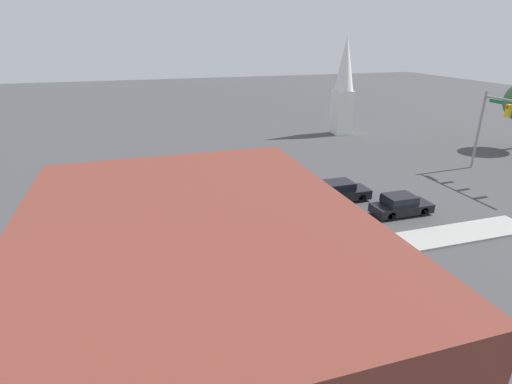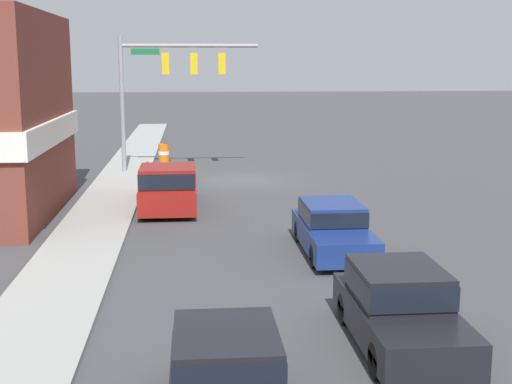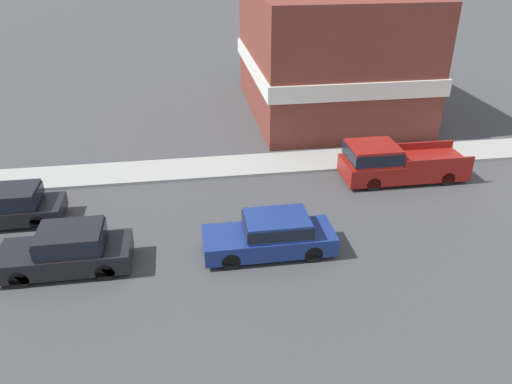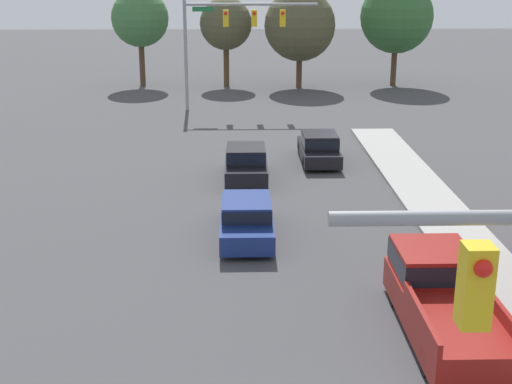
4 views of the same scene
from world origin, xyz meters
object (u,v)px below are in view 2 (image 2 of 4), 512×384
at_px(car_lead, 333,227).
at_px(pickup_truck_parked, 169,186).
at_px(car_second_ahead, 400,306).
at_px(car_oncoming, 227,378).
at_px(construction_barrel, 164,154).

xyz_separation_m(car_lead, pickup_truck_parked, (5.01, -6.61, 0.13)).
xyz_separation_m(car_second_ahead, car_oncoming, (3.58, 2.88, -0.04)).
relative_size(car_second_ahead, pickup_truck_parked, 0.77).
xyz_separation_m(car_oncoming, pickup_truck_parked, (1.38, -16.55, 0.13)).
distance_m(pickup_truck_parked, construction_barrel, 12.49).
xyz_separation_m(car_lead, car_oncoming, (3.64, 9.94, 0.00)).
xyz_separation_m(pickup_truck_parked, construction_barrel, (0.64, -12.47, -0.34)).
relative_size(car_oncoming, pickup_truck_parked, 0.75).
height_order(car_lead, pickup_truck_parked, pickup_truck_parked).
bearing_deg(car_oncoming, pickup_truck_parked, 94.75).
bearing_deg(pickup_truck_parked, construction_barrel, -87.06).
bearing_deg(car_lead, pickup_truck_parked, -52.84).
relative_size(car_second_ahead, car_oncoming, 1.02).
distance_m(car_second_ahead, pickup_truck_parked, 14.54).
xyz_separation_m(car_second_ahead, construction_barrel, (5.59, -26.14, -0.25)).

